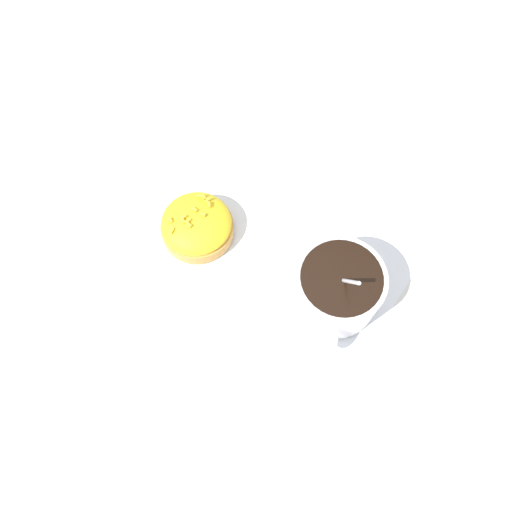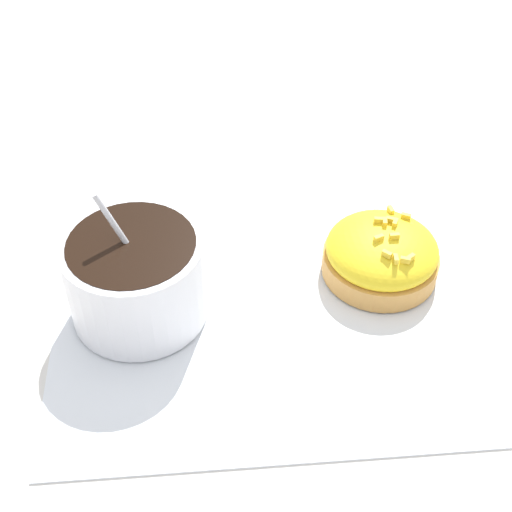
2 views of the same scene
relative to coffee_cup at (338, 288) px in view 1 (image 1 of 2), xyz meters
The scene contains 4 objects.
ground_plane 0.10m from the coffee_cup, ahead, with size 3.00×3.00×0.00m, color silver.
paper_napkin 0.10m from the coffee_cup, ahead, with size 0.31×0.30×0.00m.
coffee_cup is the anchor object (origin of this frame).
frosted_pastry 0.18m from the coffee_cup, ahead, with size 0.09×0.09×0.04m.
Camera 1 is at (-0.12, 0.20, 0.54)m, focal length 35.00 mm.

